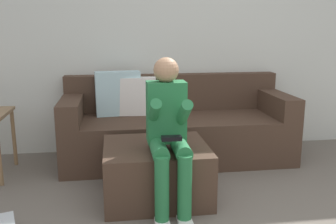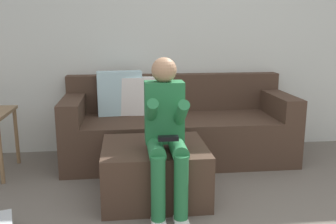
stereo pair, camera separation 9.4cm
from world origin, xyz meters
TOP-DOWN VIEW (x-y plane):
  - wall_back at (0.00, 2.41)m, footprint 5.16×0.10m
  - couch_sectional at (-0.26, 1.98)m, footprint 2.28×0.84m
  - ottoman at (-0.55, 1.09)m, footprint 0.81×0.72m
  - person_seated at (-0.48, 0.89)m, footprint 0.29×0.61m

SIDE VIEW (x-z plane):
  - ottoman at x=-0.55m, z-range 0.00..0.43m
  - couch_sectional at x=-0.26m, z-range -0.13..0.77m
  - person_seated at x=-0.48m, z-range 0.06..1.18m
  - wall_back at x=0.00m, z-range 0.00..2.54m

